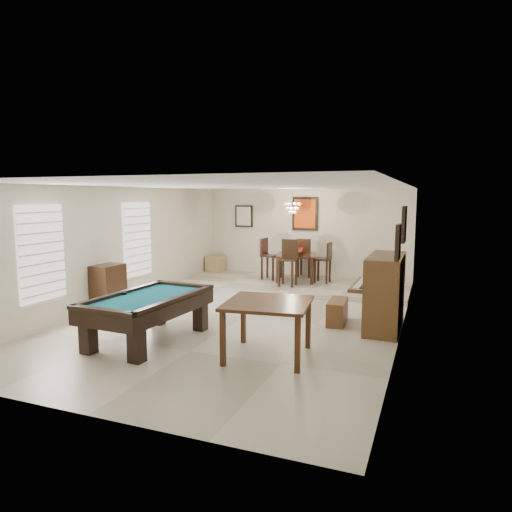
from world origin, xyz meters
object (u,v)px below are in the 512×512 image
Objects in this scene: dining_chair_north at (305,257)px; chandelier at (292,204)px; flower_vase at (296,246)px; dining_chair_east at (323,262)px; dining_table at (296,265)px; dining_chair_west at (270,259)px; upright_piano at (376,291)px; dining_chair_south at (288,263)px; piano_bench at (337,312)px; corner_bench at (215,264)px; square_table at (268,329)px; apothecary_chest at (108,289)px; pool_table at (149,319)px.

chandelier is at bearing 85.55° from dining_chair_north.
flower_vase is 0.20× the size of dining_chair_east.
dining_chair_west is (-0.74, -0.02, 0.14)m from dining_table.
upright_piano is 3.57m from dining_chair_south.
piano_bench is 6.02m from corner_bench.
upright_piano is 2.69× the size of chandelier.
square_table reaches higher than piano_bench.
square_table is at bearing -76.33° from dining_chair_south.
square_table is 1.14× the size of dining_chair_east.
upright_piano reaches higher than corner_bench.
corner_bench is at bearing 89.37° from apothecary_chest.
apothecary_chest reaches higher than corner_bench.
corner_bench is at bearing 161.29° from chandelier.
pool_table is 2.22× the size of apothecary_chest.
dining_chair_north is (-2.44, 4.05, -0.00)m from upright_piano.
dining_table is at bearing 56.38° from apothecary_chest.
apothecary_chest is at bearing -170.21° from upright_piano.
upright_piano is 6.56m from corner_bench.
pool_table is 4.08m from upright_piano.
dining_chair_east is (0.67, -0.71, -0.01)m from dining_chair_north.
apothecary_chest is (-3.97, 1.28, 0.08)m from square_table.
flower_vase is 1.16m from chandelier.
dining_chair_north is 1.84m from chandelier.
dining_chair_south is 3.09m from corner_bench.
piano_bench is 0.73× the size of dining_chair_north.
square_table is 4.90m from dining_chair_south.
square_table is at bearing -120.92° from upright_piano.
square_table is (2.11, 0.01, 0.05)m from pool_table.
dining_chair_south is at bearing -90.56° from dining_table.
flower_vase is 0.86m from dining_chair_north.
upright_piano is at bearing 35.94° from pool_table.
upright_piano is 0.83m from piano_bench.
pool_table is at bearing -99.68° from chandelier.
upright_piano is at bearing -52.89° from flower_vase.
apothecary_chest is at bearing -125.01° from chandelier.
dining_chair_west is (-0.79, -0.77, 0.02)m from dining_chair_north.
dining_chair_east is (0.73, 0.78, -0.05)m from dining_chair_south.
dining_chair_east is at bearing 133.54° from dining_chair_north.
square_table is at bearing -77.88° from flower_vase.
flower_vase is 0.82m from dining_chair_south.
apothecary_chest is at bearing -129.15° from dining_chair_south.
flower_vase is 0.35× the size of chandelier.
dining_chair_east is at bearing 107.74° from piano_bench.
upright_piano is (1.31, 2.19, 0.25)m from square_table.
pool_table is 2.11m from square_table.
dining_chair_west reaches higher than dining_table.
piano_bench is 4.06m from chandelier.
dining_chair_west reaches higher than pool_table.
dining_chair_west is 1.69m from chandelier.
dining_chair_south reaches higher than dining_chair_north.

